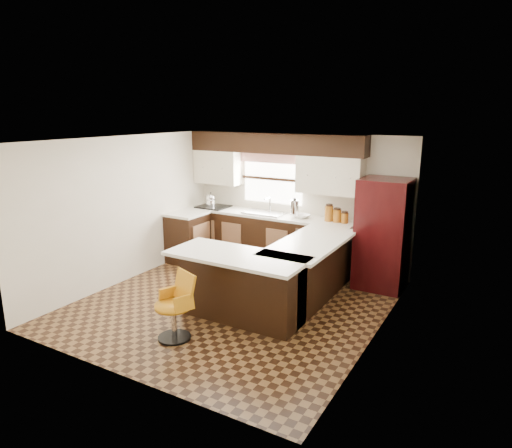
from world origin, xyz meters
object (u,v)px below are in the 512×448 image
Objects in this scene: peninsula_long at (307,273)px; refrigerator at (383,234)px; bar_chair at (173,307)px; peninsula_return at (242,288)px.

refrigerator is at bearing 55.06° from peninsula_long.
refrigerator reaches higher than bar_chair.
bar_chair is (-0.96, -1.90, -0.03)m from peninsula_long.
bar_chair is at bearing -116.95° from peninsula_long.
refrigerator reaches higher than peninsula_return.
refrigerator reaches higher than peninsula_long.
peninsula_return is 2.54m from refrigerator.
peninsula_return is (-0.53, -0.97, 0.00)m from peninsula_long.
peninsula_long is 1.18× the size of peninsula_return.
peninsula_long and peninsula_return have the same top height.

